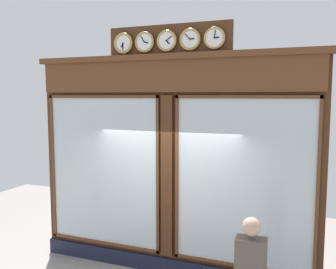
# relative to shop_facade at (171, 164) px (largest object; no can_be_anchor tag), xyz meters

# --- Properties ---
(shop_facade) EXTENTS (5.09, 0.42, 4.26)m
(shop_facade) POSITION_rel_shop_facade_xyz_m (0.00, 0.00, 0.00)
(shop_facade) COLOR #4C2B16
(shop_facade) RESTS_ON ground_plane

